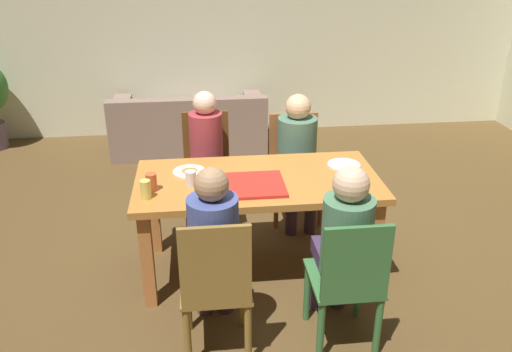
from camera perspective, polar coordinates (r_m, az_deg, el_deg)
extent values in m
plane|color=brown|center=(4.16, 0.16, -9.90)|extent=(20.00, 20.00, 0.00)
cube|color=beige|center=(6.74, -3.14, 16.39)|extent=(7.55, 0.12, 2.80)
cube|color=#BC7733|center=(3.79, 0.17, -0.59)|extent=(1.75, 0.87, 0.05)
cube|color=#C0743A|center=(3.67, -11.66, -8.92)|extent=(0.08, 0.08, 0.72)
cube|color=#C0743A|center=(3.84, 12.65, -7.42)|extent=(0.08, 0.08, 0.72)
cube|color=#C0743A|center=(4.27, -10.98, -3.78)|extent=(0.08, 0.08, 0.72)
cube|color=#C0743A|center=(4.42, 9.87, -2.69)|extent=(0.08, 0.08, 0.72)
cylinder|color=#9B5A2F|center=(4.66, 7.00, -2.89)|extent=(0.04, 0.04, 0.44)
cylinder|color=#9B5A2F|center=(4.59, 2.19, -3.16)|extent=(0.04, 0.04, 0.44)
cylinder|color=#9B5A2F|center=(4.95, 6.15, -1.13)|extent=(0.04, 0.04, 0.44)
cylinder|color=#9B5A2F|center=(4.88, 1.62, -1.36)|extent=(0.04, 0.04, 0.44)
cube|color=#9B5A2F|center=(4.67, 4.33, 0.43)|extent=(0.45, 0.39, 0.02)
cube|color=#9B5A2F|center=(4.74, 4.03, 4.05)|extent=(0.43, 0.03, 0.47)
cylinder|color=#402E44|center=(4.53, 5.92, -3.52)|extent=(0.10, 0.10, 0.46)
cylinder|color=#402E44|center=(4.50, 3.85, -3.65)|extent=(0.10, 0.10, 0.46)
cube|color=#402E44|center=(4.51, 4.70, 0.36)|extent=(0.30, 0.30, 0.11)
cylinder|color=#4E735E|center=(4.56, 4.44, 3.64)|extent=(0.34, 0.34, 0.44)
sphere|color=#E1B385|center=(4.46, 4.58, 7.46)|extent=(0.22, 0.22, 0.22)
cylinder|color=olive|center=(3.50, -7.37, -13.30)|extent=(0.04, 0.04, 0.44)
cylinder|color=olive|center=(3.50, -1.43, -13.00)|extent=(0.04, 0.04, 0.44)
cylinder|color=olive|center=(3.23, -7.40, -17.09)|extent=(0.04, 0.04, 0.44)
cylinder|color=olive|center=(3.23, -0.85, -16.75)|extent=(0.04, 0.04, 0.44)
cube|color=olive|center=(3.22, -4.40, -11.80)|extent=(0.41, 0.41, 0.02)
cube|color=olive|center=(2.91, -4.40, -9.82)|extent=(0.39, 0.03, 0.51)
cylinder|color=#422E37|center=(3.62, -5.68, -11.54)|extent=(0.10, 0.10, 0.46)
cylinder|color=#422E37|center=(3.62, -3.35, -11.42)|extent=(0.10, 0.10, 0.46)
cube|color=#422E37|center=(3.33, -4.56, -9.17)|extent=(0.26, 0.35, 0.11)
cylinder|color=#455398|center=(3.04, -4.59, -6.89)|extent=(0.29, 0.29, 0.53)
sphere|color=tan|center=(2.87, -4.83, -0.91)|extent=(0.19, 0.19, 0.19)
cylinder|color=#376E39|center=(3.56, 5.55, -12.35)|extent=(0.04, 0.04, 0.44)
cylinder|color=#376E39|center=(3.64, 11.04, -11.81)|extent=(0.04, 0.04, 0.44)
cylinder|color=#376E39|center=(3.27, 6.99, -16.45)|extent=(0.04, 0.04, 0.44)
cylinder|color=#376E39|center=(3.35, 13.02, -15.73)|extent=(0.04, 0.04, 0.44)
cube|color=#376E39|center=(3.31, 9.42, -10.88)|extent=(0.41, 0.45, 0.02)
cube|color=#376E39|center=(3.01, 10.80, -9.34)|extent=(0.39, 0.03, 0.48)
cylinder|color=#3F2C4B|center=(3.67, 6.74, -11.00)|extent=(0.10, 0.10, 0.46)
cylinder|color=#3F2C4B|center=(3.70, 9.03, -10.79)|extent=(0.10, 0.10, 0.46)
cube|color=#3F2C4B|center=(3.41, 8.76, -8.47)|extent=(0.27, 0.33, 0.11)
cylinder|color=#4C7B5B|center=(3.15, 9.79, -6.41)|extent=(0.30, 0.30, 0.48)
sphere|color=beige|center=(2.99, 10.25, -0.88)|extent=(0.21, 0.21, 0.21)
cylinder|color=brown|center=(4.54, -2.73, -3.47)|extent=(0.04, 0.04, 0.44)
cylinder|color=brown|center=(4.54, -7.41, -3.69)|extent=(0.04, 0.04, 0.44)
cylinder|color=brown|center=(4.87, -3.03, -1.44)|extent=(0.04, 0.04, 0.44)
cylinder|color=brown|center=(4.87, -7.39, -1.64)|extent=(0.04, 0.04, 0.44)
cube|color=brown|center=(4.60, -5.25, 0.04)|extent=(0.42, 0.42, 0.02)
cube|color=brown|center=(4.68, -5.44, 3.98)|extent=(0.40, 0.03, 0.51)
cylinder|color=#36344C|center=(4.41, -4.11, -4.29)|extent=(0.10, 0.10, 0.46)
cylinder|color=#36344C|center=(4.41, -5.92, -4.37)|extent=(0.10, 0.10, 0.46)
cube|color=#36344C|center=(4.42, -5.22, -0.17)|extent=(0.25, 0.34, 0.11)
cylinder|color=#A2363D|center=(4.48, -5.40, 3.68)|extent=(0.28, 0.28, 0.51)
sphere|color=beige|center=(4.37, -5.58, 7.86)|extent=(0.20, 0.20, 0.20)
cube|color=red|center=(3.66, -0.14, -0.96)|extent=(0.41, 0.41, 0.02)
cylinder|color=white|center=(4.04, 9.48, 1.21)|extent=(0.25, 0.25, 0.01)
cylinder|color=white|center=(3.91, -7.21, 0.49)|extent=(0.24, 0.24, 0.01)
cone|color=#C57B39|center=(3.90, -7.22, 0.68)|extent=(0.12, 0.12, 0.02)
cylinder|color=#B85329|center=(3.64, -11.23, -0.67)|extent=(0.07, 0.07, 0.12)
cylinder|color=silver|center=(3.68, -7.05, -0.27)|extent=(0.07, 0.07, 0.11)
cylinder|color=#E7CE5F|center=(3.54, -11.84, -1.45)|extent=(0.07, 0.07, 0.13)
cube|color=gray|center=(6.43, -7.19, 4.77)|extent=(1.78, 0.90, 0.40)
cube|color=gray|center=(5.96, -7.37, 6.80)|extent=(1.78, 0.16, 0.32)
cube|color=gray|center=(6.40, -14.47, 6.81)|extent=(0.20, 0.86, 0.18)
cube|color=gray|center=(6.37, -0.14, 7.52)|extent=(0.20, 0.86, 0.18)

